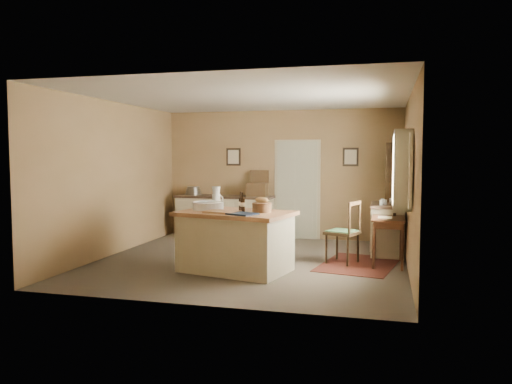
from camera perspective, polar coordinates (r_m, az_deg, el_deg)
ground at (r=8.34m, az=-0.65°, el=-7.93°), size 5.00×5.00×0.00m
wall_back at (r=10.59m, az=2.89°, el=2.02°), size 5.00×0.10×2.70m
wall_front at (r=5.79m, az=-7.15°, el=0.19°), size 5.00×0.10×2.70m
wall_left at (r=9.14m, az=-15.97°, el=1.52°), size 0.10×5.00×2.70m
wall_right at (r=7.89m, az=17.16°, el=1.09°), size 0.10×5.00×2.70m
ceiling at (r=8.21m, az=-0.67°, el=10.83°), size 5.00×5.00×0.00m
door at (r=10.52m, az=4.72°, el=0.39°), size 0.97×0.06×2.11m
framed_prints at (r=10.53m, az=3.94°, el=4.02°), size 2.82×0.02×0.38m
window at (r=7.68m, az=16.68°, el=2.52°), size 0.25×1.99×1.12m
work_island at (r=7.59m, az=-2.43°, el=-5.44°), size 1.85×1.42×1.20m
sideboard at (r=10.67m, az=-3.52°, el=-2.65°), size 2.08×0.59×1.18m
rug at (r=8.27m, az=11.64°, el=-8.10°), size 1.38×1.78×0.01m
writing_desk at (r=8.23m, az=14.87°, el=-3.54°), size 0.51×0.83×0.82m
desk_chair at (r=8.23m, az=9.84°, el=-4.60°), size 0.61×0.61×1.00m
right_cabinet at (r=9.18m, az=14.81°, el=-4.05°), size 0.58×1.05×0.99m
shelving_unit at (r=9.79m, az=15.75°, el=-0.42°), size 0.34×0.89×1.98m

